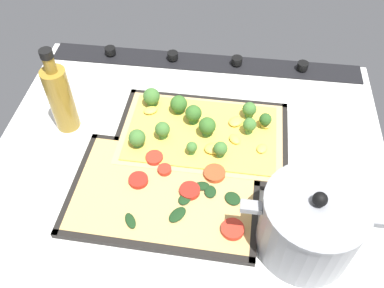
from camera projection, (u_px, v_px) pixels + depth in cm
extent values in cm
cube|color=silver|center=(189.00, 160.00, 89.36)|extent=(83.94, 70.26, 3.00)
cube|color=black|center=(204.00, 62.00, 108.50)|extent=(80.58, 7.00, 0.80)
cylinder|color=black|center=(303.00, 66.00, 105.44)|extent=(2.80, 2.80, 1.80)
cylinder|color=black|center=(237.00, 61.00, 106.82)|extent=(2.80, 2.80, 1.80)
cylinder|color=black|center=(173.00, 56.00, 108.21)|extent=(2.80, 2.80, 1.80)
cylinder|color=black|center=(110.00, 51.00, 109.59)|extent=(2.80, 2.80, 1.80)
cube|color=black|center=(202.00, 137.00, 91.34)|extent=(37.71, 24.95, 0.50)
cube|color=black|center=(208.00, 100.00, 98.59)|extent=(37.40, 1.68, 1.30)
cube|color=black|center=(195.00, 178.00, 83.49)|extent=(37.40, 1.68, 1.30)
cube|color=black|center=(285.00, 144.00, 89.39)|extent=(1.52, 24.48, 1.30)
cube|color=black|center=(122.00, 128.00, 92.69)|extent=(1.52, 24.48, 1.30)
cube|color=tan|center=(202.00, 135.00, 90.78)|extent=(35.28, 22.51, 1.00)
cube|color=#EDC64C|center=(202.00, 133.00, 90.25)|extent=(32.45, 20.27, 0.40)
cone|color=#68AD54|center=(163.00, 135.00, 88.72)|extent=(1.78, 1.78, 1.21)
sphere|color=#427533|center=(162.00, 129.00, 87.35)|extent=(3.23, 3.23, 3.23)
cone|color=#68AD54|center=(138.00, 144.00, 87.27)|extent=(1.98, 1.98, 0.89)
sphere|color=#427533|center=(137.00, 138.00, 85.91)|extent=(3.59, 3.59, 3.59)
cone|color=#68AD54|center=(249.00, 115.00, 92.88)|extent=(1.73, 1.73, 1.06)
sphere|color=#427533|center=(249.00, 109.00, 91.58)|extent=(3.14, 3.14, 3.14)
cone|color=#5B9F46|center=(179.00, 110.00, 94.04)|extent=(2.13, 2.13, 0.82)
sphere|color=#386B28|center=(179.00, 104.00, 92.63)|extent=(3.87, 3.87, 3.87)
cone|color=#5B9F46|center=(207.00, 132.00, 89.23)|extent=(2.04, 2.04, 1.24)
sphere|color=#386B28|center=(207.00, 126.00, 87.72)|extent=(3.71, 3.71, 3.71)
cone|color=#68AD54|center=(192.00, 151.00, 85.77)|extent=(1.26, 1.26, 1.08)
sphere|color=#427533|center=(192.00, 147.00, 84.71)|extent=(2.29, 2.29, 2.29)
cone|color=#68AD54|center=(220.00, 154.00, 85.43)|extent=(1.60, 1.60, 1.04)
sphere|color=#427533|center=(221.00, 148.00, 84.21)|extent=(2.91, 2.91, 2.91)
cone|color=#4D8B3F|center=(264.00, 125.00, 90.65)|extent=(1.48, 1.48, 1.32)
sphere|color=#2D5B23|center=(265.00, 119.00, 89.39)|extent=(2.68, 2.68, 2.68)
cone|color=#5B9F46|center=(194.00, 120.00, 91.63)|extent=(2.00, 2.00, 1.33)
sphere|color=#386B28|center=(194.00, 113.00, 90.10)|extent=(3.64, 3.64, 3.64)
cone|color=#68AD54|center=(152.00, 103.00, 95.47)|extent=(2.13, 2.13, 0.99)
sphere|color=#427533|center=(151.00, 96.00, 94.00)|extent=(3.87, 3.87, 3.87)
cone|color=#68AD54|center=(249.00, 130.00, 89.54)|extent=(1.61, 1.61, 1.34)
sphere|color=#427533|center=(250.00, 125.00, 88.21)|extent=(2.92, 2.92, 2.92)
ellipsoid|color=#EDC64C|center=(265.00, 123.00, 91.20)|extent=(3.50, 3.98, 1.16)
ellipsoid|color=#EDC64C|center=(213.00, 148.00, 86.30)|extent=(4.48, 4.01, 1.31)
ellipsoid|color=#EDC64C|center=(151.00, 110.00, 93.85)|extent=(3.94, 3.62, 1.12)
ellipsoid|color=#EDC64C|center=(235.00, 139.00, 88.16)|extent=(3.45, 3.61, 1.02)
ellipsoid|color=#EDC64C|center=(262.00, 148.00, 86.49)|extent=(2.97, 3.27, 0.93)
ellipsoid|color=#EDC64C|center=(236.00, 121.00, 91.48)|extent=(4.36, 4.40, 1.20)
cube|color=black|center=(164.00, 194.00, 81.48)|extent=(37.50, 25.85, 0.50)
cube|color=black|center=(175.00, 147.00, 88.86)|extent=(36.89, 2.16, 1.30)
cube|color=black|center=(151.00, 247.00, 73.50)|extent=(36.89, 2.16, 1.30)
cube|color=black|center=(255.00, 204.00, 79.41)|extent=(1.85, 24.92, 1.30)
cube|color=black|center=(77.00, 181.00, 82.95)|extent=(1.85, 24.92, 1.30)
cube|color=tan|center=(164.00, 192.00, 80.95)|extent=(35.04, 23.39, 0.90)
cylinder|color=#B22319|center=(138.00, 180.00, 81.62)|extent=(3.86, 3.86, 1.00)
cylinder|color=red|center=(233.00, 229.00, 74.49)|extent=(4.23, 4.23, 1.00)
cylinder|color=red|center=(154.00, 158.00, 85.33)|extent=(3.64, 3.64, 1.00)
cylinder|color=red|center=(165.00, 170.00, 83.33)|extent=(2.78, 2.78, 1.00)
cylinder|color=#B22319|center=(190.00, 191.00, 79.99)|extent=(4.02, 4.02, 1.00)
cylinder|color=#D14723|center=(215.00, 173.00, 82.73)|extent=(4.36, 4.36, 1.00)
ellipsoid|color=#193819|center=(130.00, 221.00, 75.76)|extent=(3.33, 3.89, 0.60)
ellipsoid|color=#193819|center=(202.00, 186.00, 80.85)|extent=(3.22, 2.44, 0.60)
ellipsoid|color=#193819|center=(176.00, 214.00, 76.63)|extent=(4.13, 4.55, 0.60)
ellipsoid|color=#193819|center=(210.00, 192.00, 79.97)|extent=(2.69, 3.20, 0.60)
ellipsoid|color=#193819|center=(233.00, 198.00, 78.94)|extent=(4.28, 4.25, 0.60)
ellipsoid|color=#193819|center=(185.00, 199.00, 78.86)|extent=(3.27, 3.56, 0.60)
cylinder|color=gray|center=(309.00, 226.00, 70.13)|extent=(16.83, 16.83, 12.30)
cylinder|color=gray|center=(318.00, 205.00, 65.18)|extent=(17.17, 17.17, 0.80)
sphere|color=black|center=(320.00, 199.00, 63.97)|extent=(2.40, 2.40, 2.40)
cube|color=gray|center=(379.00, 221.00, 66.31)|extent=(3.60, 2.00, 1.20)
cube|color=gray|center=(251.00, 207.00, 68.00)|extent=(3.60, 2.00, 1.20)
cylinder|color=olive|center=(61.00, 100.00, 88.31)|extent=(5.24, 5.24, 15.46)
cylinder|color=olive|center=(49.00, 64.00, 81.15)|extent=(2.36, 2.36, 3.50)
cylinder|color=black|center=(46.00, 54.00, 79.22)|extent=(2.62, 2.62, 1.60)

